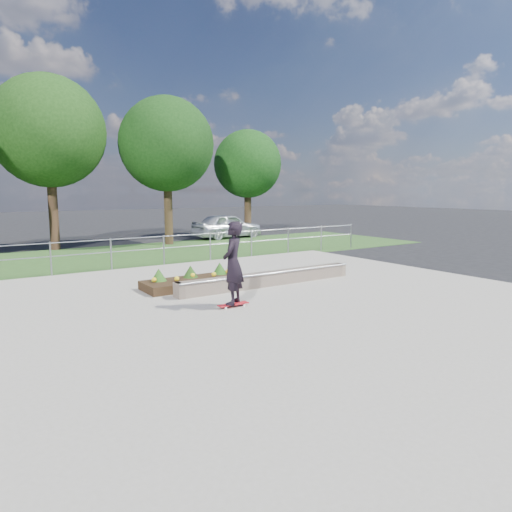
{
  "coord_description": "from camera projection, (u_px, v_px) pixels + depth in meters",
  "views": [
    {
      "loc": [
        -6.7,
        -8.75,
        2.89
      ],
      "look_at": [
        0.2,
        1.5,
        1.1
      ],
      "focal_mm": 32.0,
      "sensor_mm": 36.0,
      "label": 1
    }
  ],
  "objects": [
    {
      "name": "grind_ledge",
      "position": [
        269.0,
        279.0,
        13.63
      ],
      "size": [
        6.0,
        0.44,
        0.43
      ],
      "color": "brown",
      "rests_on": "concrete_slab"
    },
    {
      "name": "tree_mid_right",
      "position": [
        167.0,
        145.0,
        23.7
      ],
      "size": [
        4.9,
        4.9,
        7.7
      ],
      "color": "black",
      "rests_on": "ground"
    },
    {
      "name": "grass_verge",
      "position": [
        134.0,
        255.0,
        20.33
      ],
      "size": [
        30.0,
        8.0,
        0.02
      ],
      "primitive_type": "cube",
      "color": "#274B1E",
      "rests_on": "ground"
    },
    {
      "name": "concrete_slab",
      "position": [
        283.0,
        307.0,
        11.29
      ],
      "size": [
        15.0,
        15.0,
        0.06
      ],
      "primitive_type": "cube",
      "color": "gray",
      "rests_on": "ground"
    },
    {
      "name": "skateboarder",
      "position": [
        233.0,
        263.0,
        10.98
      ],
      "size": [
        0.87,
        0.85,
        2.09
      ],
      "color": "white",
      "rests_on": "concrete_slab"
    },
    {
      "name": "tree_mid_left",
      "position": [
        48.0,
        132.0,
        21.43
      ],
      "size": [
        5.25,
        5.25,
        8.25
      ],
      "color": "#311E13",
      "rests_on": "ground"
    },
    {
      "name": "fence",
      "position": [
        164.0,
        246.0,
        17.34
      ],
      "size": [
        20.06,
        0.06,
        1.2
      ],
      "color": "#93959B",
      "rests_on": "ground"
    },
    {
      "name": "planter_bed",
      "position": [
        194.0,
        280.0,
        13.46
      ],
      "size": [
        3.0,
        1.2,
        0.61
      ],
      "color": "black",
      "rests_on": "concrete_slab"
    },
    {
      "name": "tree_far_right",
      "position": [
        248.0,
        164.0,
        28.35
      ],
      "size": [
        4.2,
        4.2,
        6.6
      ],
      "color": "black",
      "rests_on": "ground"
    },
    {
      "name": "ground",
      "position": [
        283.0,
        308.0,
        11.3
      ],
      "size": [
        120.0,
        120.0,
        0.0
      ],
      "primitive_type": "plane",
      "color": "black",
      "rests_on": "ground"
    },
    {
      "name": "parked_car",
      "position": [
        227.0,
        226.0,
        27.56
      ],
      "size": [
        4.5,
        2.11,
        1.49
      ],
      "primitive_type": "imported",
      "rotation": [
        0.0,
        0.0,
        1.65
      ],
      "color": "silver",
      "rests_on": "ground"
    }
  ]
}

